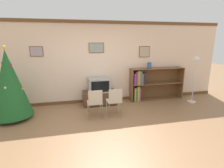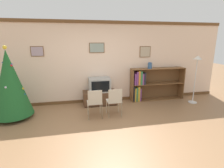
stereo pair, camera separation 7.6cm
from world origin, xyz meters
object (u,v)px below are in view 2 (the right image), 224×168
Objects in this scene: tv_console at (100,98)px; vase at (150,65)px; bookshelf at (148,84)px; folding_chair_right at (115,100)px; television at (99,85)px; folding_chair_left at (95,102)px; standing_lamp at (197,67)px; christmas_tree at (10,84)px.

tv_console is 2.04m from vase.
bookshelf is 0.67m from vase.
vase is at bearing 36.80° from folding_chair_right.
tv_console is 1.32× the size of folding_chair_right.
vase is at bearing 2.27° from television.
folding_chair_left is at bearing -104.76° from television.
tv_console is at bearing 171.14° from standing_lamp.
folding_chair_right is at bearing -169.16° from standing_lamp.
standing_lamp is (5.61, 0.08, 0.26)m from christmas_tree.
standing_lamp is (3.43, 0.55, 0.76)m from folding_chair_left.
folding_chair_right is at bearing -75.28° from tv_console.
vase is at bearing 2.19° from tv_console.
folding_chair_right is (2.73, -0.47, -0.50)m from christmas_tree.
christmas_tree is 1.81× the size of tv_console.
tv_console is 0.45m from television.
christmas_tree is 2.40× the size of folding_chair_left.
tv_console is at bearing 13.12° from christmas_tree.
folding_chair_left is 2.32m from bookshelf.
vase is 0.13× the size of standing_lamp.
television reaches higher than folding_chair_left.
television is 0.84× the size of folding_chair_right.
folding_chair_right is 0.51× the size of standing_lamp.
bookshelf is (2.01, 1.15, 0.11)m from folding_chair_left.
vase is (2.03, 1.11, 0.77)m from folding_chair_left.
folding_chair_left is at bearing 180.00° from folding_chair_right.
folding_chair_right is at bearing -9.84° from christmas_tree.
television is at bearing -90.00° from tv_console.
tv_console is 1.11m from folding_chair_left.
christmas_tree is 2.53m from television.
vase is 1.50m from standing_lamp.
bookshelf is 9.28× the size of vase.
bookshelf is at bearing 157.27° from standing_lamp.
tv_console is 1.32× the size of folding_chair_left.
bookshelf is (1.46, 1.15, 0.11)m from folding_chair_right.
folding_chair_right is at bearing -141.86° from bookshelf.
television is at bearing 13.06° from christmas_tree.
folding_chair_left reaches higher than tv_console.
standing_lamp reaches higher than folding_chair_right.
christmas_tree is at bearing -170.85° from bookshelf.
christmas_tree is 2.81m from folding_chair_right.
television is 1.10m from folding_chair_left.
tv_console is at bearing 90.00° from television.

